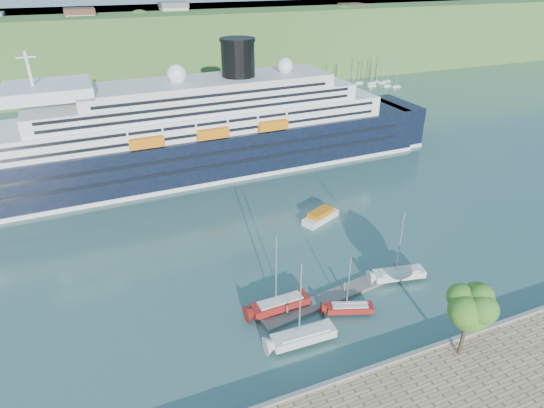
{
  "coord_description": "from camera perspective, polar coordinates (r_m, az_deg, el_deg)",
  "views": [
    {
      "loc": [
        -22.07,
        -27.16,
        37.85
      ],
      "look_at": [
        1.22,
        30.0,
        5.17
      ],
      "focal_mm": 30.0,
      "sensor_mm": 36.0,
      "label": 1
    }
  ],
  "objects": [
    {
      "name": "sailboat_white_far",
      "position": [
        61.84,
        16.1,
        -5.45
      ],
      "size": [
        7.99,
        3.57,
        9.97
      ],
      "primitive_type": null,
      "rotation": [
        0.0,
        0.0,
        -0.19
      ],
      "color": "silver",
      "rests_on": "ground"
    },
    {
      "name": "sailboat_extra",
      "position": [
        54.27,
        1.06,
        -9.12
      ],
      "size": [
        8.1,
        2.52,
        10.36
      ],
      "primitive_type": null,
      "rotation": [
        0.0,
        0.0,
        0.04
      ],
      "color": "maroon",
      "rests_on": "ground"
    },
    {
      "name": "ground",
      "position": [
        51.55,
        12.16,
        -20.18
      ],
      "size": [
        400.0,
        400.0,
        0.0
      ],
      "primitive_type": "plane",
      "color": "#325955",
      "rests_on": "ground"
    },
    {
      "name": "quay_coping",
      "position": [
        50.61,
        12.42,
        -19.45
      ],
      "size": [
        220.0,
        0.5,
        0.3
      ],
      "primitive_type": "cube",
      "color": "slate",
      "rests_on": "promenade"
    },
    {
      "name": "floating_pontoon",
      "position": [
        59.52,
        7.36,
        -11.6
      ],
      "size": [
        19.78,
        5.28,
        0.44
      ],
      "primitive_type": null,
      "rotation": [
        0.0,
        0.0,
        0.15
      ],
      "color": "#68645C",
      "rests_on": "ground"
    },
    {
      "name": "sailboat_white_near",
      "position": [
        50.15,
        4.14,
        -12.74
      ],
      "size": [
        8.18,
        2.44,
        10.5
      ],
      "primitive_type": null,
      "rotation": [
        0.0,
        0.0,
        -0.02
      ],
      "color": "silver",
      "rests_on": "ground"
    },
    {
      "name": "promenade_tree",
      "position": [
        51.83,
        23.34,
        -13.07
      ],
      "size": [
        5.8,
        5.8,
        9.6
      ],
      "primitive_type": null,
      "color": "#31661B",
      "rests_on": "promenade"
    },
    {
      "name": "tender_launch",
      "position": [
        75.68,
        6.12,
        -1.44
      ],
      "size": [
        7.37,
        5.08,
        1.94
      ],
      "primitive_type": null,
      "rotation": [
        0.0,
        0.0,
        0.43
      ],
      "color": "orange",
      "rests_on": "ground"
    },
    {
      "name": "far_hillside",
      "position": [
        175.49,
        -15.51,
        18.49
      ],
      "size": [
        400.0,
        50.0,
        24.0
      ],
      "primitive_type": "cube",
      "color": "#3E6327",
      "rests_on": "ground"
    },
    {
      "name": "cruise_ship",
      "position": [
        90.5,
        -11.41,
        11.31
      ],
      "size": [
        114.67,
        19.38,
        25.67
      ],
      "primitive_type": null,
      "rotation": [
        0.0,
        0.0,
        0.02
      ],
      "color": "black",
      "rests_on": "ground"
    },
    {
      "name": "sailboat_red",
      "position": [
        55.44,
        9.98,
        -10.21
      ],
      "size": [
        6.45,
        3.7,
        8.04
      ],
      "primitive_type": null,
      "rotation": [
        0.0,
        0.0,
        -0.34
      ],
      "color": "maroon",
      "rests_on": "ground"
    }
  ]
}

